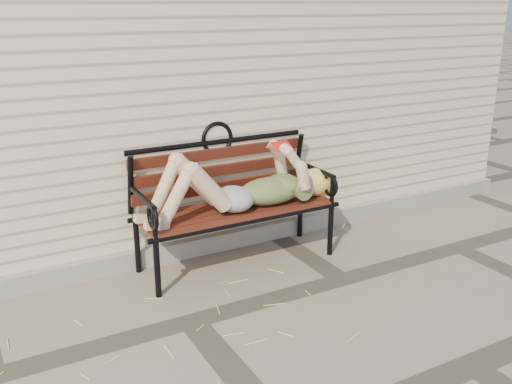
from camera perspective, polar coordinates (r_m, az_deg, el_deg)
ground at (r=3.93m, az=-6.45°, el=-12.72°), size 80.00×80.00×0.00m
house_wall at (r=6.28m, az=-17.90°, el=12.77°), size 8.00×4.00×3.00m
foundation_strip at (r=4.71m, az=-11.09°, el=-6.41°), size 8.00×0.10×0.15m
garden_bench at (r=4.56m, az=-2.57°, el=0.55°), size 1.72×0.69×1.11m
reading_woman at (r=4.44m, az=-1.63°, el=0.56°), size 1.62×0.37×0.51m
straw_scatter at (r=3.52m, az=-9.37°, el=-16.78°), size 3.06×1.66×0.01m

